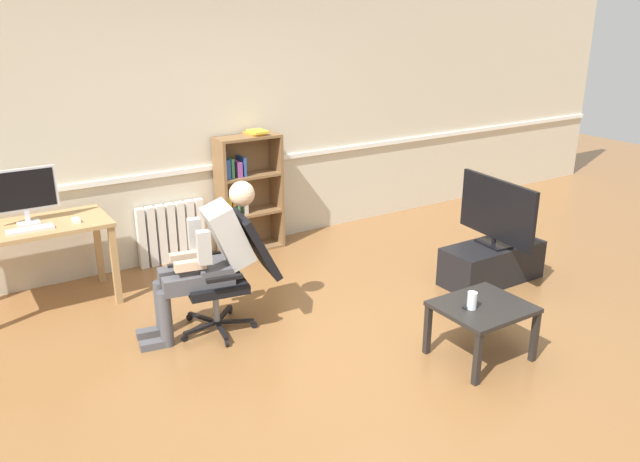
% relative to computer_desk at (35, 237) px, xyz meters
% --- Properties ---
extents(ground_plane, '(18.00, 18.00, 0.00)m').
position_rel_computer_desk_xyz_m(ground_plane, '(1.89, -2.15, -0.65)').
color(ground_plane, brown).
extents(back_wall, '(12.00, 0.13, 2.70)m').
position_rel_computer_desk_xyz_m(back_wall, '(1.89, 0.50, 0.70)').
color(back_wall, beige).
rests_on(back_wall, ground_plane).
extents(computer_desk, '(1.21, 0.65, 0.76)m').
position_rel_computer_desk_xyz_m(computer_desk, '(0.00, 0.00, 0.00)').
color(computer_desk, tan).
rests_on(computer_desk, ground_plane).
extents(imac_monitor, '(0.54, 0.14, 0.47)m').
position_rel_computer_desk_xyz_m(imac_monitor, '(-0.02, 0.08, 0.38)').
color(imac_monitor, silver).
rests_on(imac_monitor, computer_desk).
extents(keyboard, '(0.36, 0.12, 0.02)m').
position_rel_computer_desk_xyz_m(keyboard, '(-0.04, -0.14, 0.12)').
color(keyboard, silver).
rests_on(keyboard, computer_desk).
extents(computer_mouse, '(0.06, 0.10, 0.03)m').
position_rel_computer_desk_xyz_m(computer_mouse, '(0.33, -0.12, 0.13)').
color(computer_mouse, white).
rests_on(computer_mouse, computer_desk).
extents(bookshelf, '(0.68, 0.29, 1.29)m').
position_rel_computer_desk_xyz_m(bookshelf, '(2.12, 0.30, -0.02)').
color(bookshelf, brown).
rests_on(bookshelf, ground_plane).
extents(radiator, '(0.70, 0.08, 0.62)m').
position_rel_computer_desk_xyz_m(radiator, '(1.32, 0.39, -0.34)').
color(radiator, white).
rests_on(radiator, ground_plane).
extents(office_chair, '(0.86, 0.62, 0.96)m').
position_rel_computer_desk_xyz_m(office_chair, '(1.26, -1.24, -0.13)').
color(office_chair, black).
rests_on(office_chair, ground_plane).
extents(person_seated, '(1.00, 0.47, 1.22)m').
position_rel_computer_desk_xyz_m(person_seated, '(1.07, -1.21, 0.01)').
color(person_seated, '#4C4C51').
rests_on(person_seated, ground_plane).
extents(tv_stand, '(1.01, 0.43, 0.37)m').
position_rel_computer_desk_xyz_m(tv_stand, '(3.71, -1.73, -0.46)').
color(tv_stand, black).
rests_on(tv_stand, ground_plane).
extents(tv_screen, '(0.23, 0.95, 0.63)m').
position_rel_computer_desk_xyz_m(tv_screen, '(3.71, -1.73, 0.06)').
color(tv_screen, black).
rests_on(tv_screen, tv_stand).
extents(coffee_table, '(0.65, 0.57, 0.43)m').
position_rel_computer_desk_xyz_m(coffee_table, '(2.58, -2.67, -0.28)').
color(coffee_table, black).
rests_on(coffee_table, ground_plane).
extents(drinking_glass, '(0.07, 0.07, 0.13)m').
position_rel_computer_desk_xyz_m(drinking_glass, '(2.46, -2.66, -0.15)').
color(drinking_glass, silver).
rests_on(drinking_glass, coffee_table).
extents(spare_remote, '(0.15, 0.08, 0.02)m').
position_rel_computer_desk_xyz_m(spare_remote, '(2.48, -2.62, -0.21)').
color(spare_remote, black).
rests_on(spare_remote, coffee_table).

